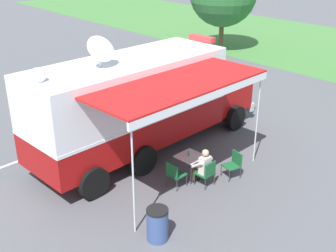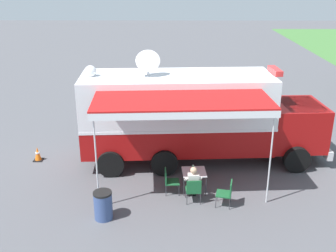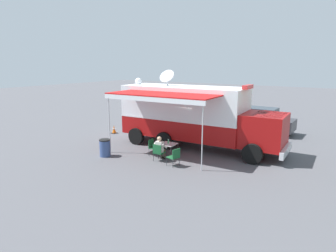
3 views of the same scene
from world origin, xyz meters
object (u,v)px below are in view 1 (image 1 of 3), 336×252
seated_responder (203,166)px  car_behind_truck (104,78)px  command_truck (146,99)px  folding_chair_at_table (207,172)px  water_bottle (189,153)px  folding_chair_spare_by_truck (234,163)px  folding_chair_beside_table (175,173)px  folding_table (190,158)px  trash_bin (157,224)px

seated_responder → car_behind_truck: bearing=165.1°
car_behind_truck → command_truck: bearing=-20.0°
folding_chair_at_table → seated_responder: (-0.19, -0.01, 0.14)m
water_bottle → folding_chair_at_table: water_bottle is taller
car_behind_truck → folding_chair_spare_by_truck: bearing=-8.0°
folding_chair_beside_table → seated_responder: size_ratio=0.70×
command_truck → seated_responder: (3.05, -0.25, -1.29)m
command_truck → folding_table: command_truck is taller
command_truck → folding_chair_at_table: (3.24, -0.23, -1.43)m
folding_chair_beside_table → command_truck: bearing=158.5°
command_truck → folding_chair_beside_table: command_truck is taller
folding_chair_spare_by_truck → trash_bin: 3.94m
car_behind_truck → water_bottle: bearing=-15.9°
water_bottle → car_behind_truck: bearing=164.1°
command_truck → folding_table: bearing=-4.2°
folding_chair_beside_table → trash_bin: (1.54, -2.01, -0.06)m
water_bottle → folding_chair_beside_table: size_ratio=0.26×
folding_chair_at_table → folding_chair_beside_table: (-0.63, -0.79, 0.00)m
command_truck → folding_chair_spare_by_truck: command_truck is taller
command_truck → water_bottle: size_ratio=42.93×
trash_bin → folding_chair_at_table: bearing=108.0°
folding_table → folding_chair_at_table: (0.80, -0.06, -0.16)m
seated_responder → car_behind_truck: (-8.91, 2.38, 0.23)m
folding_chair_at_table → water_bottle: bearing=178.4°
folding_chair_at_table → folding_chair_spare_by_truck: bearing=81.1°
folding_chair_spare_by_truck → car_behind_truck: (-9.26, 1.30, 0.37)m
water_bottle → trash_bin: size_ratio=0.25×
folding_chair_spare_by_truck → seated_responder: seated_responder is taller
trash_bin → folding_chair_spare_by_truck: bearing=100.9°
water_bottle → folding_chair_spare_by_truck: bearing=45.6°
water_bottle → folding_chair_spare_by_truck: (1.02, 1.04, -0.32)m
command_truck → seated_responder: size_ratio=7.69×
water_bottle → folding_chair_beside_table: water_bottle is taller
folding_table → water_bottle: water_bottle is taller
folding_chair_at_table → folding_table: bearing=176.0°
trash_bin → folding_table: bearing=120.9°
command_truck → folding_chair_at_table: command_truck is taller
command_truck → water_bottle: (2.38, -0.21, -1.11)m
command_truck → folding_chair_beside_table: (2.61, -1.03, -1.43)m
folding_chair_spare_by_truck → water_bottle: bearing=-134.4°
command_truck → seated_responder: command_truck is taller
folding_table → car_behind_truck: (-8.30, 2.31, 0.21)m
folding_chair_beside_table → trash_bin: trash_bin is taller
trash_bin → car_behind_truck: car_behind_truck is taller
command_truck → water_bottle: command_truck is taller
water_bottle → folding_table: bearing=29.7°
folding_table → folding_chair_spare_by_truck: (0.97, 1.01, -0.16)m
folding_chair_at_table → folding_chair_spare_by_truck: (0.17, 1.07, 0.00)m
folding_chair_at_table → folding_chair_beside_table: size_ratio=1.00×
folding_table → folding_chair_at_table: size_ratio=0.97×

